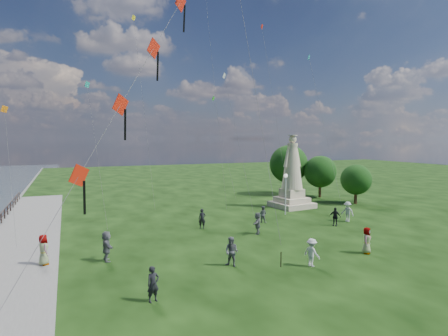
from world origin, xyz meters
name	(u,v)px	position (x,y,z in m)	size (l,w,h in m)	color
statue	(292,180)	(11.76, 19.09, 2.99)	(4.27, 4.27, 7.90)	beige
lamppost	(286,185)	(8.93, 15.89, 2.92)	(0.38, 0.38, 4.06)	silver
tree_row	(308,169)	(17.77, 24.55, 3.65)	(7.44, 13.45, 6.64)	#382314
person_0	(153,284)	(-7.39, 1.26, 0.83)	(0.61, 0.40, 1.66)	black
person_1	(232,252)	(-2.11, 4.23, 0.87)	(0.85, 0.52, 1.75)	#595960
person_2	(312,252)	(2.24, 2.41, 0.83)	(1.07, 0.55, 1.65)	silver
person_4	(367,240)	(7.04, 3.06, 0.86)	(0.84, 0.52, 1.73)	#595960
person_5	(107,246)	(-8.78, 8.07, 0.94)	(1.74, 0.75, 1.87)	#595960
person_6	(202,219)	(-0.57, 13.69, 0.83)	(0.60, 0.40, 1.66)	black
person_7	(263,214)	(5.18, 13.69, 0.75)	(0.72, 0.45, 1.49)	#595960
person_8	(348,212)	(12.46, 11.07, 0.91)	(1.17, 0.60, 1.81)	silver
person_9	(335,217)	(10.28, 10.13, 0.81)	(0.95, 0.48, 1.61)	black
person_10	(43,251)	(-12.28, 8.52, 0.90)	(0.88, 0.54, 1.80)	#595960
person_11	(258,223)	(2.86, 10.32, 0.85)	(1.58, 0.68, 1.70)	#595960
red_kite_train	(151,56)	(-6.61, 4.58, 11.82)	(11.51, 9.35, 19.14)	black
small_kites	(199,78)	(2.40, 22.98, 13.92)	(30.87, 17.57, 28.92)	teal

